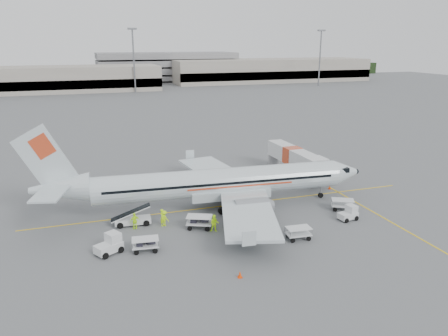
{
  "coord_description": "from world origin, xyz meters",
  "views": [
    {
      "loc": [
        -15.12,
        -43.23,
        17.63
      ],
      "look_at": [
        0.0,
        2.0,
        3.8
      ],
      "focal_mm": 35.0,
      "sensor_mm": 36.0,
      "label": 1
    }
  ],
  "objects_px": {
    "tug_fore": "(348,213)",
    "tug_mid": "(247,208)",
    "aircraft": "(220,164)",
    "belt_loader": "(133,213)",
    "tug_aft": "(108,244)",
    "jet_bridge": "(292,161)"
  },
  "relations": [
    {
      "from": "jet_bridge",
      "to": "belt_loader",
      "type": "distance_m",
      "value": 25.19
    },
    {
      "from": "aircraft",
      "to": "jet_bridge",
      "type": "distance_m",
      "value": 15.98
    },
    {
      "from": "jet_bridge",
      "to": "tug_fore",
      "type": "height_order",
      "value": "jet_bridge"
    },
    {
      "from": "aircraft",
      "to": "belt_loader",
      "type": "relative_size",
      "value": 7.63
    },
    {
      "from": "jet_bridge",
      "to": "tug_mid",
      "type": "xyz_separation_m",
      "value": [
        -11.27,
        -11.8,
        -1.03
      ]
    },
    {
      "from": "tug_aft",
      "to": "tug_mid",
      "type": "bearing_deg",
      "value": -13.1
    },
    {
      "from": "jet_bridge",
      "to": "belt_loader",
      "type": "bearing_deg",
      "value": -157.55
    },
    {
      "from": "tug_fore",
      "to": "jet_bridge",
      "type": "bearing_deg",
      "value": 74.31
    },
    {
      "from": "belt_loader",
      "to": "tug_aft",
      "type": "xyz_separation_m",
      "value": [
        -2.78,
        -5.64,
        -0.39
      ]
    },
    {
      "from": "tug_fore",
      "to": "tug_mid",
      "type": "xyz_separation_m",
      "value": [
        -9.44,
        4.39,
        0.13
      ]
    },
    {
      "from": "belt_loader",
      "to": "tug_fore",
      "type": "height_order",
      "value": "belt_loader"
    },
    {
      "from": "tug_mid",
      "to": "tug_aft",
      "type": "height_order",
      "value": "tug_aft"
    },
    {
      "from": "belt_loader",
      "to": "tug_mid",
      "type": "distance_m",
      "value": 11.75
    },
    {
      "from": "aircraft",
      "to": "tug_mid",
      "type": "height_order",
      "value": "aircraft"
    },
    {
      "from": "tug_fore",
      "to": "tug_aft",
      "type": "height_order",
      "value": "tug_aft"
    },
    {
      "from": "aircraft",
      "to": "tug_mid",
      "type": "relative_size",
      "value": 15.7
    },
    {
      "from": "belt_loader",
      "to": "tug_mid",
      "type": "xyz_separation_m",
      "value": [
        11.66,
        -1.39,
        -0.39
      ]
    },
    {
      "from": "tug_fore",
      "to": "tug_aft",
      "type": "bearing_deg",
      "value": 170.44
    },
    {
      "from": "tug_mid",
      "to": "tug_aft",
      "type": "bearing_deg",
      "value": 177.59
    },
    {
      "from": "aircraft",
      "to": "belt_loader",
      "type": "height_order",
      "value": "aircraft"
    },
    {
      "from": "tug_fore",
      "to": "tug_aft",
      "type": "distance_m",
      "value": 23.88
    },
    {
      "from": "aircraft",
      "to": "tug_aft",
      "type": "height_order",
      "value": "aircraft"
    }
  ]
}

